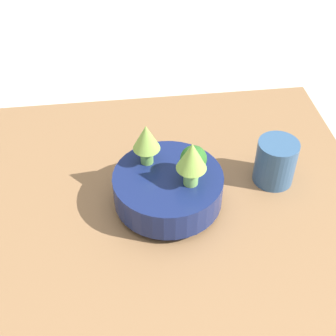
# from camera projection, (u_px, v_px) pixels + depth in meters

# --- Properties ---
(ground_plane) EXTENTS (6.00, 6.00, 0.00)m
(ground_plane) POSITION_uv_depth(u_px,v_px,m) (159.00, 227.00, 0.90)
(ground_plane) COLOR beige
(table) EXTENTS (0.83, 0.77, 0.04)m
(table) POSITION_uv_depth(u_px,v_px,m) (159.00, 220.00, 0.89)
(table) COLOR olive
(table) RESTS_ON ground_plane
(bowl) EXTENTS (0.20, 0.20, 0.07)m
(bowl) POSITION_uv_depth(u_px,v_px,m) (168.00, 188.00, 0.87)
(bowl) COLOR navy
(bowl) RESTS_ON table
(romanesco_piece_near) EXTENTS (0.05, 0.05, 0.08)m
(romanesco_piece_near) POSITION_uv_depth(u_px,v_px,m) (146.00, 140.00, 0.84)
(romanesco_piece_near) COLOR #6BA34C
(romanesco_piece_near) RESTS_ON bowl
(romanesco_piece_far) EXTENTS (0.05, 0.05, 0.09)m
(romanesco_piece_far) POSITION_uv_depth(u_px,v_px,m) (192.00, 160.00, 0.79)
(romanesco_piece_far) COLOR #7AB256
(romanesco_piece_far) RESTS_ON bowl
(broccoli_floret_left) EXTENTS (0.05, 0.05, 0.06)m
(broccoli_floret_left) POSITION_uv_depth(u_px,v_px,m) (194.00, 160.00, 0.82)
(broccoli_floret_left) COLOR #6BA34C
(broccoli_floret_left) RESTS_ON bowl
(cup) EXTENTS (0.08, 0.08, 0.09)m
(cup) POSITION_uv_depth(u_px,v_px,m) (276.00, 162.00, 0.91)
(cup) COLOR #33567F
(cup) RESTS_ON table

